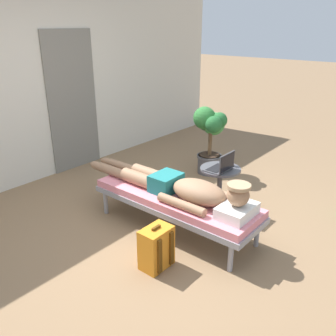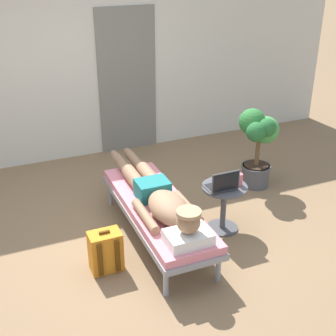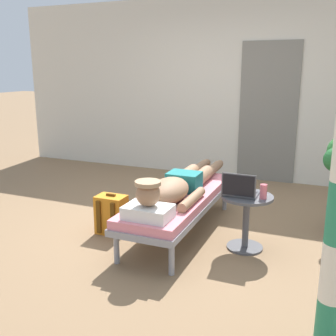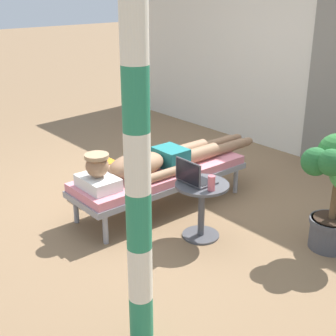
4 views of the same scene
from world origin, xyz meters
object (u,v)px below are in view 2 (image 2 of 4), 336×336
(person_reclining, at_px, (160,198))
(side_table, at_px, (224,200))
(laptop, at_px, (222,184))
(drink_glass, at_px, (240,179))
(lounge_chair, at_px, (157,209))
(potted_plant, at_px, (258,140))
(backpack, at_px, (106,251))

(person_reclining, height_order, side_table, person_reclining)
(laptop, height_order, drink_glass, laptop)
(lounge_chair, height_order, side_table, side_table)
(lounge_chair, xyz_separation_m, person_reclining, (-0.00, -0.07, 0.17))
(laptop, bearing_deg, potted_plant, 40.01)
(drink_glass, height_order, backpack, drink_glass)
(person_reclining, xyz_separation_m, potted_plant, (1.57, 0.68, 0.10))
(lounge_chair, relative_size, side_table, 3.62)
(person_reclining, height_order, drink_glass, person_reclining)
(side_table, distance_m, drink_glass, 0.28)
(side_table, bearing_deg, drink_glass, -14.12)
(backpack, height_order, potted_plant, potted_plant)
(person_reclining, height_order, laptop, laptop)
(lounge_chair, relative_size, drink_glass, 14.35)
(potted_plant, bearing_deg, backpack, -158.01)
(potted_plant, bearing_deg, side_table, -140.03)
(backpack, bearing_deg, side_table, 7.20)
(person_reclining, distance_m, drink_glass, 0.87)
(side_table, relative_size, laptop, 1.69)
(side_table, distance_m, laptop, 0.24)
(backpack, relative_size, potted_plant, 0.42)
(side_table, xyz_separation_m, drink_glass, (0.15, -0.04, 0.23))
(laptop, bearing_deg, backpack, -174.72)
(lounge_chair, xyz_separation_m, drink_glass, (0.86, -0.15, 0.24))
(backpack, bearing_deg, person_reclining, 18.52)
(backpack, bearing_deg, laptop, 5.28)
(lounge_chair, height_order, backpack, backpack)
(laptop, bearing_deg, side_table, 40.52)
(person_reclining, relative_size, potted_plant, 2.15)
(person_reclining, height_order, backpack, person_reclining)
(side_table, distance_m, backpack, 1.37)
(lounge_chair, height_order, laptop, laptop)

